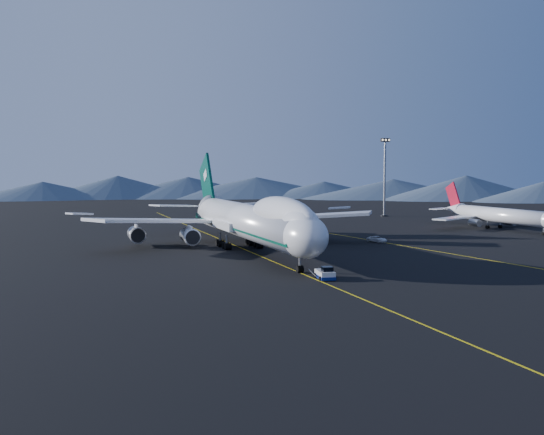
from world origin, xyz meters
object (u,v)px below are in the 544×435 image
object	(u,v)px
second_jet	(495,215)
service_van	(377,239)
floodlight_mast	(385,177)
boeing_747	(247,220)
pushback_tug	(325,275)

from	to	relation	value
second_jet	service_van	xyz separation A→B (m)	(-43.91, -16.12, -2.98)
floodlight_mast	second_jet	bearing A→B (deg)	-83.49
boeing_747	service_van	world-z (taller)	boeing_747
service_van	boeing_747	bearing A→B (deg)	169.79
boeing_747	second_jet	world-z (taller)	boeing_747
service_van	second_jet	bearing A→B (deg)	2.91
boeing_747	second_jet	xyz separation A→B (m)	(73.91, 19.82, -2.20)
boeing_747	floodlight_mast	xyz separation A→B (m)	(68.49, 67.35, 7.24)
pushback_tug	second_jet	size ratio (longest dim) A/B	0.11
boeing_747	floodlight_mast	size ratio (longest dim) A/B	2.81
pushback_tug	second_jet	bearing A→B (deg)	44.62
boeing_747	second_jet	distance (m)	76.56
pushback_tug	service_van	world-z (taller)	pushback_tug
floodlight_mast	pushback_tug	bearing A→B (deg)	-123.92
boeing_747	pushback_tug	size ratio (longest dim) A/B	16.40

